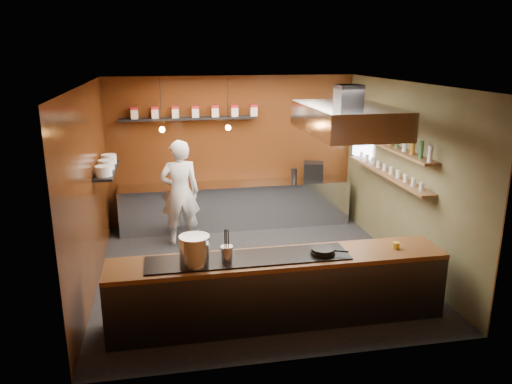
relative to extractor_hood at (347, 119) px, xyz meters
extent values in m
plane|color=black|center=(-1.30, 0.40, -2.51)|extent=(5.00, 5.00, 0.00)
plane|color=#3F200B|center=(-1.30, 2.90, -1.01)|extent=(5.00, 0.00, 5.00)
plane|color=#3F200B|center=(-3.80, 0.40, -1.01)|extent=(0.00, 5.00, 5.00)
plane|color=#4D4C2C|center=(1.20, 0.40, -1.01)|extent=(0.00, 5.00, 5.00)
plane|color=silver|center=(-1.30, 0.40, 0.49)|extent=(5.00, 5.00, 0.00)
plane|color=white|center=(1.15, 2.10, -0.61)|extent=(0.00, 1.00, 1.00)
cube|color=silver|center=(-1.30, 2.57, -2.06)|extent=(4.60, 0.65, 0.90)
cube|color=#38383D|center=(-1.30, -1.20, -2.08)|extent=(4.40, 0.70, 0.86)
cube|color=brown|center=(-1.30, -1.20, -1.62)|extent=(4.40, 0.72, 0.06)
cube|color=black|center=(-1.70, -1.20, -1.58)|extent=(2.60, 0.55, 0.02)
cube|color=black|center=(-2.20, 2.76, -0.31)|extent=(2.60, 0.26, 0.04)
cube|color=black|center=(-3.64, 1.40, -0.96)|extent=(0.30, 1.40, 0.04)
cube|color=brown|center=(1.04, 0.70, -0.59)|extent=(0.26, 2.80, 0.04)
cube|color=brown|center=(1.04, 0.70, -1.06)|extent=(0.26, 2.80, 0.04)
cube|color=#38383D|center=(0.00, 0.00, 0.34)|extent=(0.35, 0.35, 0.30)
cube|color=silver|center=(0.00, 0.00, -0.01)|extent=(1.20, 2.00, 0.40)
cube|color=white|center=(0.00, 0.00, -0.22)|extent=(1.00, 1.80, 0.02)
cylinder|color=black|center=(-2.70, 2.10, 0.04)|extent=(0.01, 0.01, 0.90)
sphere|color=orange|center=(-2.70, 2.10, -0.41)|extent=(0.10, 0.10, 0.10)
cylinder|color=black|center=(-1.50, 2.10, 0.04)|extent=(0.01, 0.01, 0.90)
sphere|color=orange|center=(-1.50, 2.10, -0.41)|extent=(0.10, 0.10, 0.10)
cube|color=beige|center=(-3.20, 2.76, -0.20)|extent=(0.13, 0.13, 0.17)
cube|color=#AE151E|center=(-3.20, 2.76, -0.09)|extent=(0.13, 0.13, 0.05)
cube|color=beige|center=(-2.82, 2.76, -0.20)|extent=(0.13, 0.13, 0.17)
cube|color=#AE151E|center=(-2.82, 2.76, -0.09)|extent=(0.13, 0.13, 0.05)
cube|color=beige|center=(-2.43, 2.76, -0.20)|extent=(0.13, 0.13, 0.17)
cube|color=#AE151E|center=(-2.43, 2.76, -0.09)|extent=(0.13, 0.13, 0.05)
cube|color=beige|center=(-2.05, 2.76, -0.20)|extent=(0.13, 0.13, 0.17)
cube|color=#AE151E|center=(-2.05, 2.76, -0.09)|extent=(0.14, 0.13, 0.05)
cube|color=beige|center=(-1.67, 2.76, -0.20)|extent=(0.13, 0.13, 0.17)
cube|color=#AE151E|center=(-1.67, 2.76, -0.09)|extent=(0.14, 0.13, 0.05)
cube|color=beige|center=(-1.28, 2.76, -0.20)|extent=(0.13, 0.13, 0.17)
cube|color=#AE151E|center=(-1.28, 2.76, -0.09)|extent=(0.14, 0.13, 0.05)
cube|color=beige|center=(-0.90, 2.76, -0.20)|extent=(0.13, 0.13, 0.17)
cube|color=#AE151E|center=(-0.90, 2.76, -0.09)|extent=(0.14, 0.13, 0.05)
cylinder|color=white|center=(-3.64, 0.95, -0.86)|extent=(0.26, 0.26, 0.16)
cylinder|color=white|center=(-3.64, 1.40, -0.86)|extent=(0.26, 0.26, 0.16)
cylinder|color=white|center=(-3.64, 1.85, -0.86)|extent=(0.26, 0.26, 0.16)
cylinder|color=silver|center=(1.04, -0.60, -0.45)|extent=(0.06, 0.06, 0.24)
cylinder|color=#2D5933|center=(1.04, -0.34, -0.45)|extent=(0.06, 0.06, 0.24)
cylinder|color=#8C601E|center=(1.04, -0.08, -0.45)|extent=(0.06, 0.06, 0.24)
cylinder|color=silver|center=(1.04, 0.18, -0.45)|extent=(0.06, 0.06, 0.24)
cylinder|color=#2D5933|center=(1.04, 0.44, -0.45)|extent=(0.06, 0.06, 0.24)
cylinder|color=#8C601E|center=(1.04, 0.70, -0.45)|extent=(0.06, 0.06, 0.24)
cylinder|color=silver|center=(1.04, 0.96, -0.45)|extent=(0.06, 0.06, 0.24)
cylinder|color=#2D5933|center=(1.04, 1.22, -0.45)|extent=(0.06, 0.06, 0.24)
cylinder|color=#8C601E|center=(1.04, 1.48, -0.45)|extent=(0.06, 0.06, 0.24)
cylinder|color=silver|center=(1.04, 1.74, -0.45)|extent=(0.06, 0.06, 0.24)
cylinder|color=#2D5933|center=(1.04, 2.00, -0.45)|extent=(0.06, 0.06, 0.24)
cylinder|color=silver|center=(1.04, -0.45, -0.97)|extent=(0.07, 0.07, 0.13)
cylinder|color=silver|center=(1.04, -0.19, -0.97)|extent=(0.07, 0.07, 0.13)
cylinder|color=silver|center=(1.04, 0.06, -0.97)|extent=(0.07, 0.07, 0.13)
cylinder|color=silver|center=(1.04, 0.32, -0.97)|extent=(0.07, 0.07, 0.13)
cylinder|color=silver|center=(1.04, 0.57, -0.97)|extent=(0.07, 0.07, 0.13)
cylinder|color=silver|center=(1.04, 0.83, -0.97)|extent=(0.07, 0.07, 0.13)
cylinder|color=silver|center=(1.04, 1.08, -0.97)|extent=(0.07, 0.07, 0.13)
cylinder|color=silver|center=(1.04, 1.34, -0.97)|extent=(0.07, 0.07, 0.13)
cylinder|color=silver|center=(1.04, 1.59, -0.97)|extent=(0.07, 0.07, 0.13)
cylinder|color=silver|center=(1.04, 1.85, -0.97)|extent=(0.07, 0.07, 0.13)
cylinder|color=silver|center=(-2.38, -1.28, -1.38)|extent=(0.40, 0.40, 0.37)
cylinder|color=silver|center=(-2.38, -1.13, -1.43)|extent=(0.35, 0.35, 0.28)
cylinder|color=silver|center=(-1.99, -1.27, -1.46)|extent=(0.20, 0.20, 0.20)
cylinder|color=black|center=(-0.74, -1.27, -1.55)|extent=(0.32, 0.32, 0.04)
cylinder|color=black|center=(-0.74, -1.27, -1.51)|extent=(0.30, 0.30, 0.04)
cylinder|color=black|center=(-0.51, -1.36, -1.51)|extent=(0.18, 0.09, 0.02)
cylinder|color=gold|center=(0.31, -1.22, -1.54)|extent=(0.12, 0.12, 0.08)
cube|color=black|center=(0.29, 2.49, -1.41)|extent=(0.47, 0.46, 0.39)
imported|color=white|center=(-2.44, 1.83, -1.53)|extent=(0.75, 0.53, 1.95)
camera|label=1|loc=(-2.70, -6.99, 0.99)|focal=35.00mm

